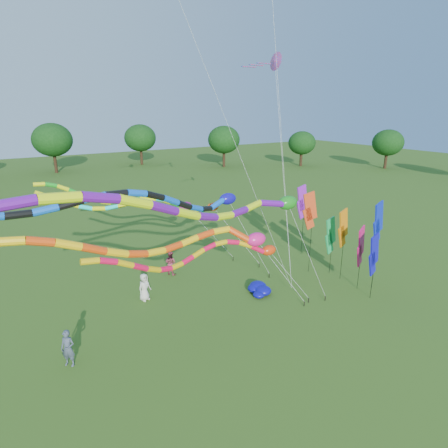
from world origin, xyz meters
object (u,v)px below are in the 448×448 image
person_a (144,287)px  tube_kite_orange (171,242)px  person_c (171,263)px  person_b (68,348)px  blue_nylon_heap (263,292)px  tube_kite_red (213,254)px

person_a → tube_kite_orange: bearing=-118.0°
person_a → person_c: bearing=19.4°
person_a → person_c: 3.57m
person_b → blue_nylon_heap: bearing=44.4°
person_a → person_b: (-4.69, -3.72, 0.03)m
tube_kite_red → person_a: size_ratio=7.33×
person_c → person_a: bearing=100.1°
tube_kite_orange → person_b: bearing=160.6°
blue_nylon_heap → person_a: size_ratio=0.91×
person_c → person_b: bearing=97.7°
blue_nylon_heap → person_b: bearing=-176.8°
person_a → person_b: bearing=-164.4°
blue_nylon_heap → person_c: (-3.38, 5.52, 0.56)m
tube_kite_red → person_b: tube_kite_red is taller
tube_kite_red → blue_nylon_heap: 6.66m
person_a → person_c: (2.64, 2.40, -0.01)m
tube_kite_orange → person_c: (3.11, 7.64, -4.43)m
tube_kite_red → tube_kite_orange: bearing=169.8°
tube_kite_red → blue_nylon_heap: size_ratio=8.02×
tube_kite_red → person_a: 6.66m
blue_nylon_heap → tube_kite_orange: bearing=-161.9°
tube_kite_red → person_c: 8.72m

